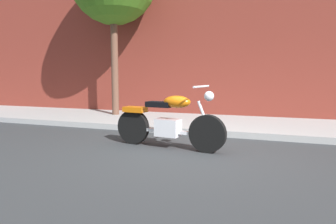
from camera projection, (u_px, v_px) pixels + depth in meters
The scene contains 3 objects.
ground_plane at pixel (190, 153), 5.13m from camera, with size 60.00×60.00×0.00m, color #303335.
sidewalk at pixel (220, 124), 7.89m from camera, with size 23.90×2.79×0.14m, color #9E9E9E.
motorcycle at pixel (168, 123), 5.49m from camera, with size 2.18×0.71×1.16m.
Camera 1 is at (1.36, -4.84, 1.30)m, focal length 32.03 mm.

